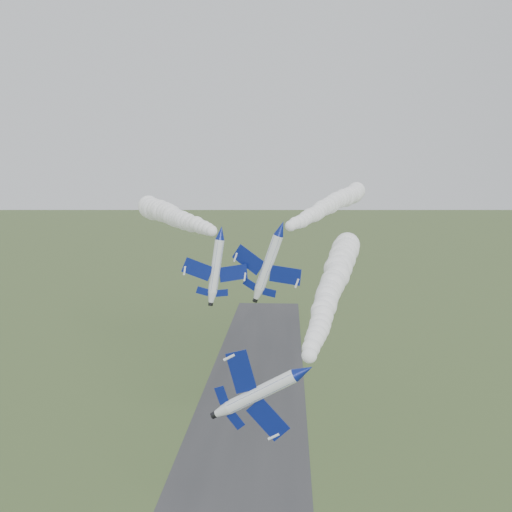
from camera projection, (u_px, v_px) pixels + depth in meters
The scene contains 7 objects.
runway at pixel (243, 455), 103.37m from camera, with size 24.00×260.00×0.04m, color #323235.
jet_lead at pixel (304, 371), 59.47m from camera, with size 5.49×12.59×9.06m.
smoke_trail_jet_lead at pixel (334, 282), 98.31m from camera, with size 5.80×75.42×5.80m, color white, non-canonical shape.
jet_pair_left at pixel (221, 233), 87.01m from camera, with size 10.26×11.89×3.31m.
smoke_trail_jet_pair_left at pixel (172, 216), 119.99m from camera, with size 5.41×65.47×5.41m, color white, non-canonical shape.
jet_pair_right at pixel (281, 228), 87.07m from camera, with size 10.95×13.55×4.56m.
smoke_trail_jet_pair_right at pixel (332, 205), 121.60m from camera, with size 4.68×66.96×4.68m, color white, non-canonical shape.
Camera 1 is at (7.98, -67.52, 49.21)m, focal length 40.00 mm.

